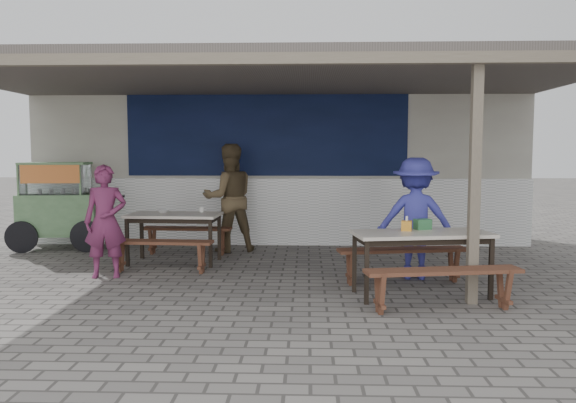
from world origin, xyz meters
The scene contains 17 objects.
ground centered at (0.00, 0.00, 0.00)m, with size 60.00×60.00×0.00m, color slate.
back_wall centered at (0.00, 3.58, 1.72)m, with size 9.00×1.28×3.50m.
warung_roof centered at (0.02, 0.90, 2.71)m, with size 9.00×4.21×2.81m.
table_left centered at (-1.47, 1.24, 0.67)m, with size 1.39×0.81×0.75m.
bench_left_street centered at (-1.50, 0.55, 0.34)m, with size 1.47×0.35×0.45m.
bench_left_wall centered at (-1.43, 1.94, 0.34)m, with size 1.47×0.35×0.45m.
table_right centered at (1.85, -0.60, 0.67)m, with size 1.65×0.91×0.75m.
bench_right_street centered at (1.95, -1.23, 0.34)m, with size 1.69×0.55×0.45m.
bench_right_wall centered at (1.75, 0.03, 0.34)m, with size 1.69×0.55×0.45m.
vendor_cart centered at (-3.74, 2.39, 0.81)m, with size 1.83×0.89×1.50m.
patron_street_side centered at (-2.15, 0.25, 0.75)m, with size 0.55×0.36×1.51m, color #68254A.
patron_wall_side centered at (-0.78, 2.26, 0.90)m, with size 0.88×0.69×1.81m, color brown.
patron_right_table centered at (1.95, 0.34, 0.80)m, with size 1.03×0.59×1.60m, color #38399F.
tissue_box centered at (1.70, -0.49, 0.81)m, with size 0.12×0.12×0.12m, color orange.
donation_box centered at (1.91, -0.37, 0.81)m, with size 0.19×0.12×0.12m, color #306C3F.
condiment_jar centered at (-1.10, 1.47, 0.79)m, with size 0.07×0.07×0.08m, color white.
condiment_bowl centered at (-1.66, 1.38, 0.77)m, with size 0.18×0.18×0.04m, color silver.
Camera 1 is at (0.53, -7.06, 1.66)m, focal length 35.00 mm.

